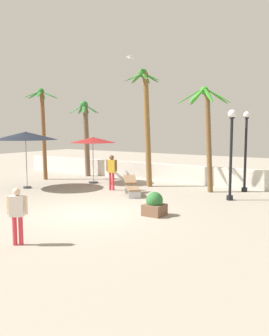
% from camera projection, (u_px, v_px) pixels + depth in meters
% --- Properties ---
extents(ground_plane, '(56.00, 56.00, 0.00)m').
position_uv_depth(ground_plane, '(88.00, 214.00, 13.48)').
color(ground_plane, '#9E9384').
extents(boundary_wall, '(25.20, 0.30, 1.01)m').
position_uv_depth(boundary_wall, '(191.00, 175.00, 20.51)').
color(boundary_wall, silver).
rests_on(boundary_wall, ground_plane).
extents(patio_umbrella_1, '(3.20, 3.20, 2.94)m').
position_uv_depth(patio_umbrella_1, '(26.00, 136.00, 18.85)').
color(patio_umbrella_1, '#333338').
rests_on(patio_umbrella_1, ground_plane).
extents(patio_umbrella_2, '(2.51, 2.51, 2.63)m').
position_uv_depth(patio_umbrella_2, '(93.00, 140.00, 20.58)').
color(patio_umbrella_2, '#333338').
rests_on(patio_umbrella_2, ground_plane).
extents(palm_tree_0, '(2.58, 2.61, 5.06)m').
position_uv_depth(palm_tree_0, '(207.00, 124.00, 17.76)').
color(palm_tree_0, brown).
rests_on(palm_tree_0, ground_plane).
extents(palm_tree_1, '(1.94, 1.97, 6.15)m').
position_uv_depth(palm_tree_1, '(146.00, 115.00, 19.40)').
color(palm_tree_1, brown).
rests_on(palm_tree_1, ground_plane).
extents(palm_tree_2, '(2.02, 1.82, 5.40)m').
position_uv_depth(palm_tree_2, '(43.00, 123.00, 22.00)').
color(palm_tree_2, brown).
rests_on(palm_tree_2, ground_plane).
extents(palm_tree_3, '(1.90, 1.89, 4.78)m').
position_uv_depth(palm_tree_3, '(86.00, 130.00, 23.60)').
color(palm_tree_3, brown).
rests_on(palm_tree_3, ground_plane).
extents(lamp_post_0, '(0.35, 0.35, 3.86)m').
position_uv_depth(lamp_post_0, '(231.00, 147.00, 15.77)').
color(lamp_post_0, black).
rests_on(lamp_post_0, ground_plane).
extents(lamp_post_1, '(0.31, 0.31, 3.87)m').
position_uv_depth(lamp_post_1, '(246.00, 148.00, 17.89)').
color(lamp_post_1, black).
rests_on(lamp_post_1, ground_plane).
extents(lounge_chair_0, '(1.65, 1.74, 0.82)m').
position_uv_depth(lounge_chair_0, '(132.00, 186.00, 17.18)').
color(lounge_chair_0, '#B7B7BC').
rests_on(lounge_chair_0, ground_plane).
extents(guest_0, '(0.46, 0.41, 1.55)m').
position_uv_depth(guest_0, '(17.00, 211.00, 9.87)').
color(guest_0, '#D8333F').
rests_on(guest_0, ground_plane).
extents(guest_2, '(0.53, 0.35, 1.76)m').
position_uv_depth(guest_2, '(112.00, 169.00, 18.40)').
color(guest_2, '#D8333F').
rests_on(guest_2, ground_plane).
extents(seagull_1, '(0.53, 1.00, 0.15)m').
position_uv_depth(seagull_1, '(130.00, 57.00, 18.55)').
color(seagull_1, white).
extents(planter, '(0.70, 0.70, 0.85)m').
position_uv_depth(planter, '(154.00, 205.00, 13.23)').
color(planter, brown).
rests_on(planter, ground_plane).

